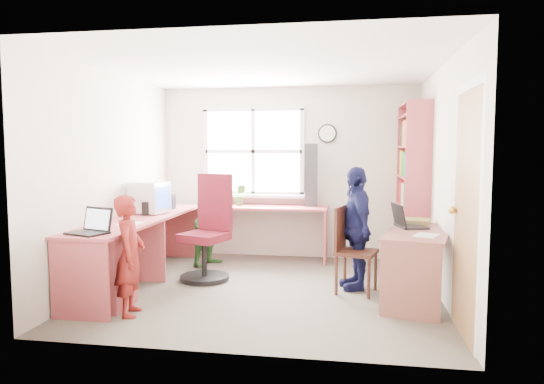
% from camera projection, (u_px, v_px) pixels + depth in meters
% --- Properties ---
extents(room, '(3.64, 3.44, 2.44)m').
position_uv_depth(room, '(271.00, 178.00, 5.29)').
color(room, '#4E473D').
rests_on(room, ground).
extents(l_desk, '(2.38, 2.95, 0.75)m').
position_uv_depth(l_desk, '(144.00, 250.00, 5.19)').
color(l_desk, '#BC4B4F').
rests_on(l_desk, ground).
extents(right_desk, '(0.86, 1.34, 0.72)m').
position_uv_depth(right_desk, '(418.00, 250.00, 4.86)').
color(right_desk, brown).
rests_on(right_desk, ground).
extents(bookshelf, '(0.30, 1.02, 2.10)m').
position_uv_depth(bookshelf, '(412.00, 191.00, 6.12)').
color(bookshelf, '#BC4B4F').
rests_on(bookshelf, ground).
extents(swivel_chair, '(0.73, 0.73, 1.23)m').
position_uv_depth(swivel_chair, '(209.00, 234.00, 5.71)').
color(swivel_chair, black).
rests_on(swivel_chair, ground).
extents(wooden_chair, '(0.49, 0.49, 0.92)m').
position_uv_depth(wooden_chair, '(350.00, 246.00, 5.17)').
color(wooden_chair, '#442016').
rests_on(wooden_chair, ground).
extents(crt_monitor, '(0.45, 0.42, 0.39)m').
position_uv_depth(crt_monitor, '(150.00, 197.00, 5.89)').
color(crt_monitor, white).
rests_on(crt_monitor, l_desk).
extents(laptop_left, '(0.42, 0.38, 0.24)m').
position_uv_depth(laptop_left, '(92.00, 227.00, 4.50)').
color(laptop_left, black).
rests_on(laptop_left, l_desk).
extents(laptop_right, '(0.37, 0.42, 0.25)m').
position_uv_depth(laptop_right, '(406.00, 222.00, 5.06)').
color(laptop_right, black).
rests_on(laptop_right, right_desk).
extents(speaker_a, '(0.09, 0.09, 0.16)m').
position_uv_depth(speaker_a, '(146.00, 208.00, 5.73)').
color(speaker_a, black).
rests_on(speaker_a, l_desk).
extents(speaker_b, '(0.11, 0.11, 0.19)m').
position_uv_depth(speaker_b, '(171.00, 202.00, 6.33)').
color(speaker_b, black).
rests_on(speaker_b, l_desk).
extents(cd_tower, '(0.18, 0.16, 0.86)m').
position_uv_depth(cd_tower, '(311.00, 175.00, 6.64)').
color(cd_tower, black).
rests_on(cd_tower, l_desk).
extents(game_box, '(0.35, 0.35, 0.06)m').
position_uv_depth(game_box, '(416.00, 222.00, 5.26)').
color(game_box, red).
rests_on(game_box, right_desk).
extents(paper_a, '(0.24, 0.32, 0.00)m').
position_uv_depth(paper_a, '(131.00, 224.00, 5.08)').
color(paper_a, silver).
rests_on(paper_a, l_desk).
extents(paper_b, '(0.29, 0.34, 0.00)m').
position_uv_depth(paper_b, '(426.00, 235.00, 4.58)').
color(paper_b, silver).
rests_on(paper_b, right_desk).
extents(potted_plant, '(0.16, 0.13, 0.29)m').
position_uv_depth(potted_plant, '(240.00, 195.00, 6.76)').
color(potted_plant, '#33742E').
rests_on(potted_plant, l_desk).
extents(person_red, '(0.35, 0.46, 1.11)m').
position_uv_depth(person_red, '(130.00, 255.00, 4.45)').
color(person_red, maroon).
rests_on(person_red, ground).
extents(person_green, '(0.65, 0.72, 1.19)m').
position_uv_depth(person_green, '(212.00, 220.00, 6.39)').
color(person_green, '#2C6829').
rests_on(person_green, ground).
extents(person_navy, '(0.50, 0.84, 1.34)m').
position_uv_depth(person_navy, '(356.00, 228.00, 5.30)').
color(person_navy, '#151743').
rests_on(person_navy, ground).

